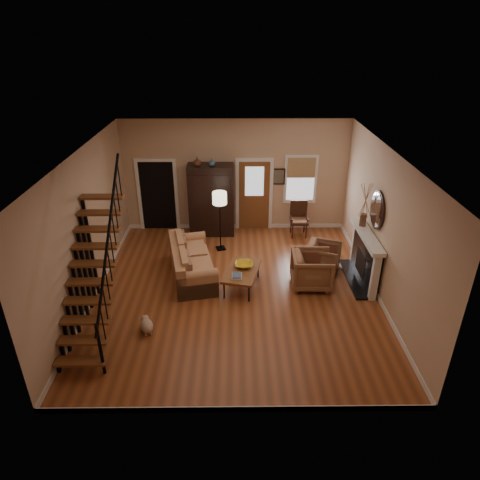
{
  "coord_description": "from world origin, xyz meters",
  "views": [
    {
      "loc": [
        0.01,
        -8.4,
        5.64
      ],
      "look_at": [
        0.1,
        0.4,
        1.15
      ],
      "focal_mm": 32.0,
      "sensor_mm": 36.0,
      "label": 1
    }
  ],
  "objects_px": {
    "floor_lamp": "(220,222)",
    "side_chair": "(299,220)",
    "sofa": "(192,261)",
    "coffee_table": "(242,278)",
    "armchair_left": "(312,270)",
    "armoire": "(211,200)",
    "armchair_right": "(323,257)"
  },
  "relations": [
    {
      "from": "floor_lamp",
      "to": "sofa",
      "type": "bearing_deg",
      "value": -114.85
    },
    {
      "from": "armoire",
      "to": "armchair_left",
      "type": "xyz_separation_m",
      "value": [
        2.5,
        -2.9,
        -0.62
      ]
    },
    {
      "from": "armchair_left",
      "to": "side_chair",
      "type": "xyz_separation_m",
      "value": [
        0.05,
        2.7,
        0.08
      ]
    },
    {
      "from": "floor_lamp",
      "to": "armoire",
      "type": "bearing_deg",
      "value": 105.1
    },
    {
      "from": "side_chair",
      "to": "armchair_left",
      "type": "bearing_deg",
      "value": -91.15
    },
    {
      "from": "sofa",
      "to": "coffee_table",
      "type": "bearing_deg",
      "value": -35.51
    },
    {
      "from": "sofa",
      "to": "coffee_table",
      "type": "xyz_separation_m",
      "value": [
        1.21,
        -0.52,
        -0.17
      ]
    },
    {
      "from": "floor_lamp",
      "to": "side_chair",
      "type": "relative_size",
      "value": 1.64
    },
    {
      "from": "armoire",
      "to": "coffee_table",
      "type": "relative_size",
      "value": 1.7
    },
    {
      "from": "armoire",
      "to": "side_chair",
      "type": "relative_size",
      "value": 2.06
    },
    {
      "from": "armoire",
      "to": "sofa",
      "type": "height_order",
      "value": "armoire"
    },
    {
      "from": "armchair_left",
      "to": "floor_lamp",
      "type": "bearing_deg",
      "value": 51.72
    },
    {
      "from": "armchair_right",
      "to": "sofa",
      "type": "bearing_deg",
      "value": 115.32
    },
    {
      "from": "armoire",
      "to": "floor_lamp",
      "type": "bearing_deg",
      "value": -74.9
    },
    {
      "from": "coffee_table",
      "to": "side_chair",
      "type": "distance_m",
      "value": 3.26
    },
    {
      "from": "floor_lamp",
      "to": "side_chair",
      "type": "bearing_deg",
      "value": 20.18
    },
    {
      "from": "sofa",
      "to": "floor_lamp",
      "type": "xyz_separation_m",
      "value": [
        0.65,
        1.41,
        0.43
      ]
    },
    {
      "from": "sofa",
      "to": "armchair_right",
      "type": "height_order",
      "value": "sofa"
    },
    {
      "from": "armchair_left",
      "to": "armchair_right",
      "type": "bearing_deg",
      "value": -28.36
    },
    {
      "from": "armchair_right",
      "to": "side_chair",
      "type": "height_order",
      "value": "side_chair"
    },
    {
      "from": "coffee_table",
      "to": "armchair_right",
      "type": "height_order",
      "value": "armchair_right"
    },
    {
      "from": "sofa",
      "to": "floor_lamp",
      "type": "height_order",
      "value": "floor_lamp"
    },
    {
      "from": "coffee_table",
      "to": "floor_lamp",
      "type": "xyz_separation_m",
      "value": [
        -0.56,
        1.93,
        0.6
      ]
    },
    {
      "from": "armoire",
      "to": "coffee_table",
      "type": "bearing_deg",
      "value": -74.17
    },
    {
      "from": "sofa",
      "to": "coffee_table",
      "type": "height_order",
      "value": "sofa"
    },
    {
      "from": "sofa",
      "to": "side_chair",
      "type": "relative_size",
      "value": 2.14
    },
    {
      "from": "coffee_table",
      "to": "armchair_left",
      "type": "relative_size",
      "value": 1.32
    },
    {
      "from": "armoire",
      "to": "armchair_left",
      "type": "distance_m",
      "value": 3.87
    },
    {
      "from": "armoire",
      "to": "armchair_left",
      "type": "relative_size",
      "value": 2.24
    },
    {
      "from": "armchair_left",
      "to": "armchair_right",
      "type": "height_order",
      "value": "armchair_left"
    },
    {
      "from": "armchair_left",
      "to": "side_chair",
      "type": "bearing_deg",
      "value": 0.6
    },
    {
      "from": "floor_lamp",
      "to": "armchair_left",
      "type": "bearing_deg",
      "value": -40.03
    }
  ]
}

